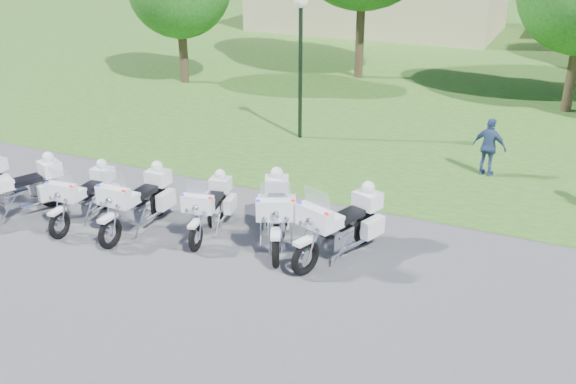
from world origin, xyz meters
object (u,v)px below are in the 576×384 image
at_px(motorcycle_4, 210,206).
at_px(lamp_post, 301,31).
at_px(motorcycle_1, 18,187).
at_px(bystander_c, 489,147).
at_px(motorcycle_6, 342,224).
at_px(motorcycle_2, 85,195).
at_px(motorcycle_3, 139,200).
at_px(motorcycle_5, 276,211).

relative_size(motorcycle_4, lamp_post, 0.50).
height_order(motorcycle_1, bystander_c, motorcycle_1).
relative_size(motorcycle_1, motorcycle_4, 1.07).
relative_size(motorcycle_1, motorcycle_6, 0.95).
bearing_deg(motorcycle_2, motorcycle_3, -176.26).
relative_size(motorcycle_3, bystander_c, 1.54).
distance_m(motorcycle_5, lamp_post, 7.40).
relative_size(motorcycle_4, motorcycle_5, 0.92).
bearing_deg(motorcycle_4, motorcycle_6, 172.59).
relative_size(motorcycle_2, motorcycle_4, 1.04).
bearing_deg(bystander_c, motorcycle_6, 86.28).
bearing_deg(motorcycle_2, lamp_post, -109.04).
height_order(motorcycle_3, motorcycle_5, motorcycle_5).
xyz_separation_m(motorcycle_3, bystander_c, (6.45, 6.44, 0.10)).
bearing_deg(motorcycle_3, motorcycle_4, -160.69).
xyz_separation_m(motorcycle_2, motorcycle_6, (5.80, 0.87, 0.08)).
height_order(motorcycle_1, motorcycle_4, motorcycle_1).
xyz_separation_m(motorcycle_4, motorcycle_5, (1.50, 0.17, 0.10)).
distance_m(motorcycle_3, bystander_c, 9.11).
relative_size(motorcycle_3, motorcycle_5, 1.03).
bearing_deg(motorcycle_2, motorcycle_1, 10.78).
height_order(motorcycle_5, bystander_c, motorcycle_5).
bearing_deg(motorcycle_5, motorcycle_4, -18.25).
height_order(motorcycle_1, motorcycle_6, motorcycle_6).
bearing_deg(motorcycle_5, motorcycle_3, -11.81).
relative_size(motorcycle_2, lamp_post, 0.51).
height_order(motorcycle_5, lamp_post, lamp_post).
bearing_deg(bystander_c, motorcycle_2, 55.70).
height_order(motorcycle_4, lamp_post, lamp_post).
height_order(motorcycle_4, motorcycle_5, motorcycle_5).
bearing_deg(motorcycle_5, lamp_post, -95.13).
relative_size(motorcycle_2, motorcycle_5, 0.96).
xyz_separation_m(motorcycle_5, bystander_c, (3.44, 5.74, 0.07)).
relative_size(motorcycle_2, motorcycle_3, 0.93).
distance_m(motorcycle_1, motorcycle_5, 6.05).
bearing_deg(lamp_post, motorcycle_5, -70.34).
height_order(motorcycle_3, motorcycle_4, motorcycle_3).
relative_size(motorcycle_4, bystander_c, 1.38).
xyz_separation_m(motorcycle_6, lamp_post, (-3.79, 6.54, 2.57)).
relative_size(motorcycle_5, motorcycle_6, 0.96).
height_order(motorcycle_6, lamp_post, lamp_post).
bearing_deg(bystander_c, motorcycle_4, 65.44).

